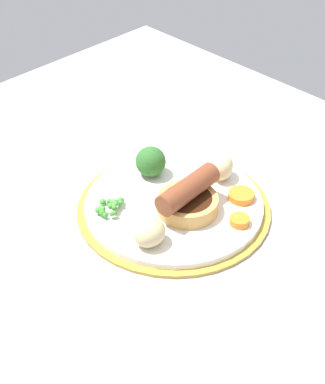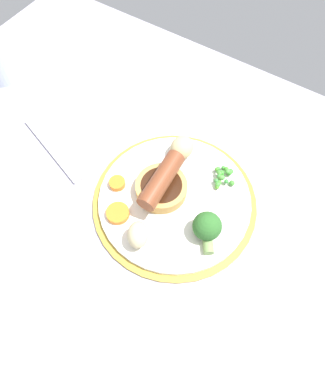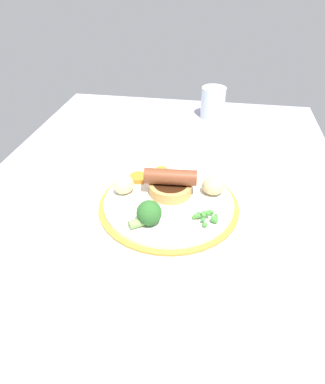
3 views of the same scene
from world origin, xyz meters
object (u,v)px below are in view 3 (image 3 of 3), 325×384
pea_pile (207,217)px  carrot_slice_3 (162,171)px  sausage_pudding (170,184)px  potato_chunk_2 (124,185)px  dinner_plate (169,204)px  carrot_slice_5 (138,178)px  drinking_glass (213,102)px  potato_chunk_1 (213,186)px  broccoli_floret_near (149,213)px  fork (172,146)px

pea_pile → carrot_slice_3: size_ratio=1.74×
sausage_pudding → potato_chunk_2: 9.39cm
dinner_plate → sausage_pudding: sausage_pudding is taller
sausage_pudding → carrot_slice_5: sausage_pudding is taller
carrot_slice_5 → sausage_pudding: bearing=64.2°
potato_chunk_2 → drinking_glass: drinking_glass is taller
potato_chunk_2 → drinking_glass: (-45.65, 15.64, 1.08)cm
potato_chunk_1 → potato_chunk_2: potato_chunk_2 is taller
carrot_slice_3 → broccoli_floret_near: bearing=1.8°
sausage_pudding → broccoli_floret_near: (10.03, -2.45, 0.05)cm
carrot_slice_5 → fork: (-18.76, 4.52, -1.62)cm
potato_chunk_1 → potato_chunk_2: bearing=-80.8°
potato_chunk_1 → fork: size_ratio=0.25×
sausage_pudding → fork: (-22.38, -2.97, -3.25)cm
carrot_slice_5 → drinking_glass: 42.75cm
potato_chunk_2 → potato_chunk_1: bearing=99.2°
pea_pile → potato_chunk_2: size_ratio=1.15×
dinner_plate → drinking_glass: size_ratio=3.09×
drinking_glass → potato_chunk_2: bearing=-18.9°
drinking_glass → broccoli_floret_near: bearing=-9.3°
dinner_plate → potato_chunk_2: 9.80cm
pea_pile → broccoli_floret_near: broccoli_floret_near is taller
sausage_pudding → fork: 22.81cm
sausage_pudding → broccoli_floret_near: sausage_pudding is taller
potato_chunk_2 → drinking_glass: size_ratio=0.46×
sausage_pudding → carrot_slice_3: bearing=109.0°
sausage_pudding → drinking_glass: size_ratio=1.18×
pea_pile → potato_chunk_2: 18.23cm
broccoli_floret_near → fork: 32.58cm
carrot_slice_3 → carrot_slice_5: 5.66cm
dinner_plate → pea_pile: size_ratio=5.80×
potato_chunk_1 → drinking_glass: drinking_glass is taller
broccoli_floret_near → carrot_slice_5: broccoli_floret_near is taller
pea_pile → potato_chunk_2: bearing=-109.0°
dinner_plate → drinking_glass: (-46.58, 6.32, 3.96)cm
sausage_pudding → potato_chunk_2: size_ratio=2.53×
carrot_slice_5 → drinking_glass: drinking_glass is taller
broccoli_floret_near → carrot_slice_3: size_ratio=2.17×
broccoli_floret_near → carrot_slice_5: 14.64cm
pea_pile → broccoli_floret_near: size_ratio=0.80×
carrot_slice_3 → potato_chunk_2: bearing=-35.6°
broccoli_floret_near → potato_chunk_2: broccoli_floret_near is taller
broccoli_floret_near → fork: broccoli_floret_near is taller
dinner_plate → drinking_glass: 47.17cm
dinner_plate → carrot_slice_3: carrot_slice_3 is taller
potato_chunk_2 → carrot_slice_3: bearing=144.4°
potato_chunk_1 → potato_chunk_2: 18.01cm
dinner_plate → potato_chunk_1: (-3.80, 8.46, 2.68)cm
carrot_slice_3 → carrot_slice_5: (3.43, -4.50, -0.02)cm
sausage_pudding → potato_chunk_2: (1.68, -9.23, -0.10)cm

